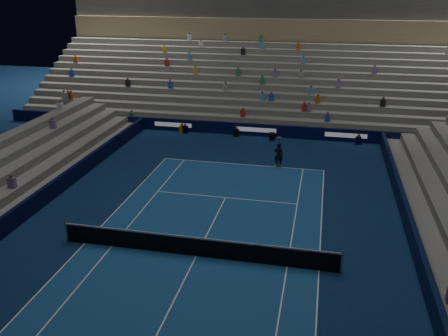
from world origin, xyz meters
TOP-DOWN VIEW (x-y plane):
  - ground at (0.00, 0.00)m, footprint 90.00×90.00m
  - court_surface at (0.00, 0.00)m, footprint 10.97×23.77m
  - sponsor_barrier_far at (0.00, 18.50)m, footprint 44.00×0.25m
  - sponsor_barrier_east at (9.70, 0.00)m, footprint 0.25×37.00m
  - sponsor_barrier_west at (-9.70, 0.00)m, footprint 0.25×37.00m
  - grandstand_main at (0.00, 27.90)m, footprint 44.00×15.20m
  - tennis_net at (0.00, 0.00)m, footprint 12.90×0.10m
  - tennis_player at (2.45, 11.97)m, footprint 0.67×0.49m
  - broadcast_camera at (1.34, 17.74)m, footprint 0.49×0.90m

SIDE VIEW (x-z plane):
  - ground at x=0.00m, z-range 0.00..0.00m
  - court_surface at x=0.00m, z-range 0.00..0.01m
  - broadcast_camera at x=1.34m, z-range 0.01..0.56m
  - sponsor_barrier_far at x=0.00m, z-range 0.00..1.00m
  - sponsor_barrier_east at x=9.70m, z-range 0.00..1.00m
  - sponsor_barrier_west at x=-9.70m, z-range 0.00..1.00m
  - tennis_net at x=0.00m, z-range -0.05..1.05m
  - tennis_player at x=2.45m, z-range 0.00..1.70m
  - grandstand_main at x=0.00m, z-range -2.22..8.98m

